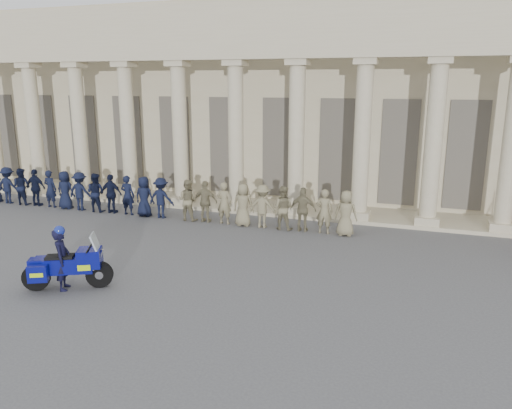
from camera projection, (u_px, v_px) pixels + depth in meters
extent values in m
plane|color=#4E4E51|center=(177.00, 284.00, 13.82)|extent=(90.00, 90.00, 0.00)
cube|color=#BAAC8B|center=(306.00, 100.00, 26.52)|extent=(40.00, 10.00, 9.00)
cube|color=#BAAC8B|center=(271.00, 207.00, 21.89)|extent=(40.00, 2.60, 0.15)
cube|color=#BAAC8B|center=(266.00, 46.00, 19.54)|extent=(35.80, 1.00, 1.00)
cube|color=#BAAC8B|center=(266.00, 16.00, 19.27)|extent=(35.80, 1.00, 1.20)
cube|color=#BAAC8B|center=(0.00, 185.00, 25.56)|extent=(0.90, 0.90, 0.30)
cube|color=#BAAC8B|center=(41.00, 188.00, 24.75)|extent=(0.90, 0.90, 0.30)
cylinder|color=#BAAC8B|center=(35.00, 128.00, 24.04)|extent=(0.64, 0.64, 5.60)
cube|color=#BAAC8B|center=(28.00, 65.00, 23.34)|extent=(0.85, 0.85, 0.24)
cube|color=#BAAC8B|center=(85.00, 192.00, 23.94)|extent=(0.90, 0.90, 0.30)
cylinder|color=#BAAC8B|center=(80.00, 130.00, 23.23)|extent=(0.64, 0.64, 5.60)
cube|color=#BAAC8B|center=(74.00, 65.00, 22.53)|extent=(0.85, 0.85, 0.24)
cube|color=#BAAC8B|center=(132.00, 195.00, 23.13)|extent=(0.90, 0.90, 0.30)
cylinder|color=#BAAC8B|center=(128.00, 132.00, 22.42)|extent=(0.64, 0.64, 5.60)
cube|color=#BAAC8B|center=(124.00, 64.00, 21.72)|extent=(0.85, 0.85, 0.24)
cube|color=#BAAC8B|center=(182.00, 200.00, 22.32)|extent=(0.90, 0.90, 0.30)
cylinder|color=#BAAC8B|center=(180.00, 133.00, 21.61)|extent=(0.64, 0.64, 5.60)
cube|color=#BAAC8B|center=(177.00, 64.00, 20.91)|extent=(0.85, 0.85, 0.24)
cube|color=#BAAC8B|center=(237.00, 204.00, 21.51)|extent=(0.90, 0.90, 0.30)
cylinder|color=#BAAC8B|center=(236.00, 135.00, 20.80)|extent=(0.64, 0.64, 5.60)
cube|color=#BAAC8B|center=(235.00, 63.00, 20.09)|extent=(0.85, 0.85, 0.24)
cube|color=#BAAC8B|center=(295.00, 209.00, 20.70)|extent=(0.90, 0.90, 0.30)
cylinder|color=#BAAC8B|center=(296.00, 138.00, 19.99)|extent=(0.64, 0.64, 5.60)
cube|color=#BAAC8B|center=(298.00, 62.00, 19.28)|extent=(0.85, 0.85, 0.24)
cube|color=#BAAC8B|center=(358.00, 214.00, 19.88)|extent=(0.90, 0.90, 0.30)
cylinder|color=#BAAC8B|center=(362.00, 140.00, 19.17)|extent=(0.64, 0.64, 5.60)
cube|color=#BAAC8B|center=(366.00, 61.00, 18.47)|extent=(0.85, 0.85, 0.24)
cube|color=#BAAC8B|center=(427.00, 220.00, 19.07)|extent=(0.90, 0.90, 0.30)
cylinder|color=#BAAC8B|center=(433.00, 143.00, 18.36)|extent=(0.64, 0.64, 5.60)
cube|color=#BAAC8B|center=(440.00, 60.00, 17.66)|extent=(0.85, 0.85, 0.24)
cube|color=#BAAC8B|center=(502.00, 226.00, 18.26)|extent=(0.90, 0.90, 0.30)
cylinder|color=#BAAC8B|center=(511.00, 146.00, 17.55)|extent=(0.64, 0.64, 5.60)
cube|color=black|center=(5.00, 136.00, 27.29)|extent=(1.30, 0.12, 4.20)
cube|color=black|center=(44.00, 137.00, 26.47)|extent=(1.30, 0.12, 4.20)
cube|color=black|center=(85.00, 139.00, 25.66)|extent=(1.30, 0.12, 4.20)
cube|color=black|center=(129.00, 141.00, 24.85)|extent=(1.30, 0.12, 4.20)
cube|color=black|center=(176.00, 143.00, 24.04)|extent=(1.30, 0.12, 4.20)
cube|color=black|center=(226.00, 145.00, 23.23)|extent=(1.30, 0.12, 4.20)
cube|color=black|center=(279.00, 148.00, 22.42)|extent=(1.30, 0.12, 4.20)
cube|color=black|center=(337.00, 150.00, 21.60)|extent=(1.30, 0.12, 4.20)
cube|color=black|center=(399.00, 153.00, 20.79)|extent=(1.30, 0.12, 4.20)
cube|color=black|center=(466.00, 156.00, 19.98)|extent=(1.30, 0.12, 4.20)
imported|color=black|center=(8.00, 185.00, 22.75)|extent=(1.08, 0.62, 1.67)
imported|color=black|center=(22.00, 186.00, 22.50)|extent=(0.81, 0.63, 1.67)
imported|color=black|center=(36.00, 188.00, 22.26)|extent=(0.98, 0.41, 1.67)
imported|color=black|center=(50.00, 189.00, 22.01)|extent=(0.61, 0.40, 1.67)
imported|color=black|center=(65.00, 190.00, 21.76)|extent=(0.82, 0.53, 1.67)
imported|color=black|center=(80.00, 191.00, 21.52)|extent=(1.08, 0.62, 1.67)
imported|color=black|center=(96.00, 192.00, 21.27)|extent=(0.81, 0.63, 1.67)
imported|color=black|center=(111.00, 194.00, 21.03)|extent=(0.98, 0.41, 1.67)
imported|color=black|center=(128.00, 195.00, 20.78)|extent=(0.61, 0.40, 1.67)
imported|color=black|center=(144.00, 197.00, 20.53)|extent=(0.82, 0.53, 1.67)
imported|color=black|center=(161.00, 198.00, 20.29)|extent=(1.08, 0.62, 1.67)
imported|color=#7C7456|center=(188.00, 200.00, 19.92)|extent=(0.81, 0.63, 1.67)
imported|color=#7C7456|center=(206.00, 202.00, 19.67)|extent=(0.98, 0.41, 1.67)
imported|color=#7C7456|center=(224.00, 203.00, 19.42)|extent=(0.61, 0.40, 1.67)
imported|color=#7C7456|center=(243.00, 205.00, 19.18)|extent=(0.82, 0.53, 1.67)
imported|color=#7C7456|center=(263.00, 206.00, 18.93)|extent=(1.08, 0.62, 1.67)
imported|color=#7C7456|center=(283.00, 208.00, 18.68)|extent=(0.81, 0.63, 1.67)
imported|color=#7C7456|center=(303.00, 210.00, 18.44)|extent=(0.98, 0.41, 1.67)
imported|color=#7C7456|center=(324.00, 211.00, 18.19)|extent=(0.61, 0.40, 1.67)
imported|color=#7C7456|center=(346.00, 213.00, 17.95)|extent=(0.82, 0.53, 1.67)
cylinder|color=black|center=(100.00, 274.00, 13.51)|extent=(0.72, 0.46, 0.72)
cylinder|color=black|center=(36.00, 278.00, 13.30)|extent=(0.72, 0.46, 0.72)
cube|color=navy|center=(69.00, 265.00, 13.34)|extent=(1.33, 0.97, 0.42)
cube|color=navy|center=(90.00, 258.00, 13.36)|extent=(0.79, 0.78, 0.49)
cube|color=silver|center=(91.00, 266.00, 13.42)|extent=(0.36, 0.40, 0.13)
cube|color=#B2BFCC|center=(96.00, 244.00, 13.30)|extent=(0.43, 0.55, 0.59)
cube|color=black|center=(60.00, 257.00, 13.25)|extent=(0.80, 0.65, 0.11)
cube|color=navy|center=(37.00, 263.00, 13.21)|extent=(0.51, 0.50, 0.24)
cube|color=navy|center=(38.00, 274.00, 12.93)|extent=(0.55, 0.43, 0.44)
cube|color=#C1EA0C|center=(38.00, 274.00, 12.93)|extent=(0.41, 0.38, 0.11)
cube|color=navy|center=(45.00, 264.00, 13.60)|extent=(0.55, 0.43, 0.44)
cube|color=#C1EA0C|center=(45.00, 264.00, 13.60)|extent=(0.41, 0.38, 0.11)
cylinder|color=silver|center=(52.00, 274.00, 13.60)|extent=(0.64, 0.39, 0.11)
cylinder|color=black|center=(89.00, 248.00, 13.30)|extent=(0.38, 0.71, 0.04)
imported|color=black|center=(62.00, 259.00, 13.27)|extent=(0.63, 0.73, 1.69)
sphere|color=navy|center=(59.00, 231.00, 13.08)|extent=(0.28, 0.28, 0.28)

